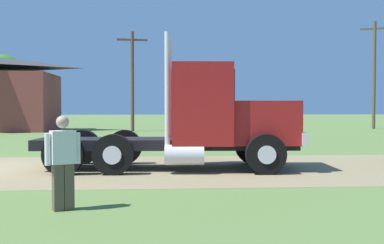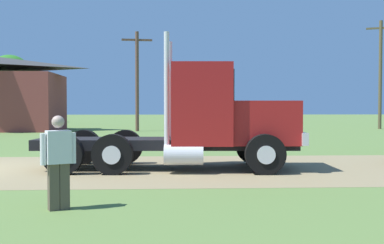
{
  "view_description": "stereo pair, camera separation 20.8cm",
  "coord_description": "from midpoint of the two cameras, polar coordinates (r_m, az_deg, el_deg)",
  "views": [
    {
      "loc": [
        5.39,
        -12.42,
        1.69
      ],
      "look_at": [
        6.18,
        0.01,
        1.3
      ],
      "focal_mm": 41.97,
      "sensor_mm": 36.0,
      "label": 1
    },
    {
      "loc": [
        5.59,
        -12.43,
        1.69
      ],
      "look_at": [
        6.18,
        0.01,
        1.3
      ],
      "focal_mm": 41.97,
      "sensor_mm": 36.0,
      "label": 2
    }
  ],
  "objects": [
    {
      "name": "truck_foreground_white",
      "position": [
        12.39,
        1.08,
        0.06
      ],
      "size": [
        7.3,
        2.81,
        3.63
      ],
      "color": "black",
      "rests_on": "ground_plane"
    },
    {
      "name": "visitor_walking_mid",
      "position": [
        7.74,
        -16.83,
        -4.68
      ],
      "size": [
        0.53,
        0.4,
        1.56
      ],
      "color": "silver",
      "rests_on": "ground_plane"
    },
    {
      "name": "utility_pole_near",
      "position": [
        32.8,
        -7.77,
        5.55
      ],
      "size": [
        2.2,
        0.36,
        7.19
      ],
      "color": "brown",
      "rests_on": "ground_plane"
    },
    {
      "name": "utility_pole_far",
      "position": [
        38.97,
        22.0,
        5.92
      ],
      "size": [
        2.12,
        0.88,
        8.63
      ],
      "color": "brown",
      "rests_on": "ground_plane"
    },
    {
      "name": "tree_mid",
      "position": [
        55.94,
        -22.98,
        4.94
      ],
      "size": [
        5.28,
        5.28,
        7.8
      ],
      "color": "#513823",
      "rests_on": "ground_plane"
    }
  ]
}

